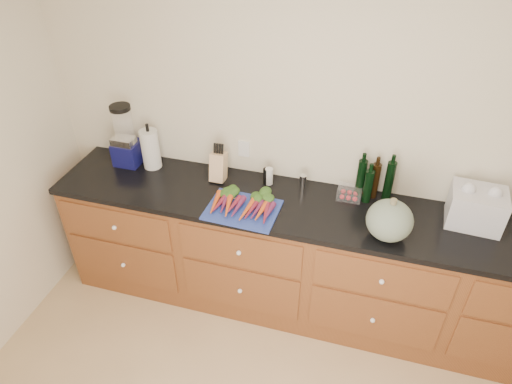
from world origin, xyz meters
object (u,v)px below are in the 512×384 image
(paper_towel, at_px, (151,149))
(tomato_box, at_px, (349,193))
(cutting_board, at_px, (243,210))
(knife_block, at_px, (218,167))
(carrots, at_px, (244,202))
(squash, at_px, (390,220))
(blender_appliance, at_px, (126,139))

(paper_towel, bearing_deg, tomato_box, 0.40)
(cutting_board, relative_size, knife_block, 2.26)
(carrots, height_order, paper_towel, paper_towel)
(squash, xyz_separation_m, blender_appliance, (-1.88, 0.32, 0.08))
(carrots, xyz_separation_m, knife_block, (-0.27, 0.26, 0.06))
(blender_appliance, distance_m, paper_towel, 0.20)
(carrots, height_order, tomato_box, tomato_box)
(paper_towel, bearing_deg, blender_appliance, -179.24)
(cutting_board, bearing_deg, knife_block, 131.81)
(blender_appliance, bearing_deg, tomato_box, 0.44)
(squash, bearing_deg, carrots, 177.53)
(knife_block, distance_m, tomato_box, 0.91)
(cutting_board, bearing_deg, tomato_box, 27.28)
(squash, distance_m, paper_towel, 1.72)
(paper_towel, bearing_deg, cutting_board, -22.03)
(knife_block, xyz_separation_m, tomato_box, (0.91, 0.03, -0.06))
(cutting_board, relative_size, paper_towel, 1.56)
(squash, bearing_deg, paper_towel, 169.33)
(squash, height_order, tomato_box, squash)
(cutting_board, height_order, tomato_box, tomato_box)
(carrots, xyz_separation_m, tomato_box, (0.64, 0.29, 0.00))
(squash, xyz_separation_m, tomato_box, (-0.26, 0.33, -0.09))
(cutting_board, relative_size, blender_appliance, 0.99)
(cutting_board, distance_m, carrots, 0.05)
(carrots, xyz_separation_m, blender_appliance, (-0.98, 0.28, 0.16))
(blender_appliance, height_order, paper_towel, blender_appliance)
(carrots, xyz_separation_m, paper_towel, (-0.79, 0.28, 0.11))
(cutting_board, height_order, paper_towel, paper_towel)
(paper_towel, bearing_deg, knife_block, -2.19)
(cutting_board, bearing_deg, paper_towel, 157.97)
(carrots, relative_size, blender_appliance, 0.90)
(blender_appliance, bearing_deg, cutting_board, -17.96)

